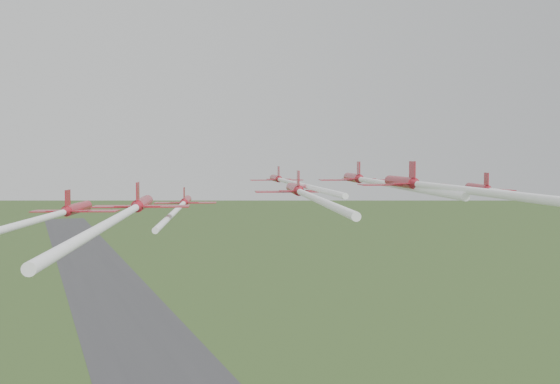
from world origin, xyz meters
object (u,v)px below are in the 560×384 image
object	(u,v)px
jet_row2_right	(370,181)
jet_row2_left	(181,206)
jet_row4_left	(130,211)
jet_row3_left	(42,218)
jet_lead	(288,182)
jet_row3_right	(506,192)
jet_row3_mid	(303,193)
jet_row4_right	(466,190)

from	to	relation	value
jet_row2_right	jet_row2_left	bearing A→B (deg)	-179.39
jet_row4_left	jet_row2_right	bearing A→B (deg)	46.17
jet_row3_left	jet_row4_left	distance (m)	14.59
jet_lead	jet_row2_right	xyz separation A→B (m)	(6.21, -12.54, 0.44)
jet_row3_right	jet_row4_left	bearing A→B (deg)	-157.30
jet_lead	jet_row2_left	distance (m)	17.77
jet_row2_left	jet_row3_mid	distance (m)	17.53
jet_row2_right	jet_row3_right	xyz separation A→B (m)	(7.13, -17.26, -0.78)
jet_lead	jet_row3_right	bearing A→B (deg)	-53.13
jet_lead	jet_row2_right	bearing A→B (deg)	-50.90
jet_row2_right	jet_row4_right	size ratio (longest dim) A/B	0.84
jet_row2_left	jet_row3_left	distance (m)	20.71
jet_row2_left	jet_row3_left	size ratio (longest dim) A/B	0.76
jet_row2_left	jet_row4_left	distance (m)	27.31
jet_row3_right	jet_row3_left	bearing A→B (deg)	-173.48
jet_lead	jet_row4_left	distance (m)	41.20
jet_lead	jet_row3_right	xyz separation A→B (m)	(13.34, -29.80, -0.34)
jet_row2_right	jet_row3_mid	bearing A→B (deg)	-131.55
jet_row3_left	jet_row4_right	bearing A→B (deg)	-24.43
jet_lead	jet_row2_right	world-z (taller)	jet_row2_right
jet_row4_left	jet_row4_right	size ratio (longest dim) A/B	0.72
jet_row2_left	jet_row3_left	bearing A→B (deg)	-126.46
jet_row3_left	jet_row3_mid	distance (m)	27.02
jet_lead	jet_row4_left	bearing A→B (deg)	-116.49
jet_lead	jet_row3_right	world-z (taller)	jet_lead
jet_row3_right	jet_row2_left	bearing A→B (deg)	161.44
jet_row3_left	jet_row3_mid	xyz separation A→B (m)	(26.91, -1.23, 2.09)
jet_row2_left	jet_row4_left	bearing A→B (deg)	-94.87
jet_lead	jet_row3_mid	xyz separation A→B (m)	(-5.87, -20.27, -0.50)
jet_row3_mid	jet_row3_right	size ratio (longest dim) A/B	1.02
jet_lead	jet_row4_left	size ratio (longest dim) A/B	1.24
jet_row2_right	jet_row4_left	bearing A→B (deg)	-133.22
jet_row3_right	jet_row4_right	size ratio (longest dim) A/B	0.71
jet_row2_left	jet_row2_right	world-z (taller)	jet_row2_right
jet_row2_left	jet_row3_left	world-z (taller)	jet_row3_left
jet_row3_right	jet_row4_right	world-z (taller)	jet_row4_right
jet_lead	jet_row4_left	world-z (taller)	jet_lead
jet_row3_left	jet_row4_left	size ratio (longest dim) A/B	1.25
jet_row3_left	jet_row3_mid	size ratio (longest dim) A/B	1.25
jet_lead	jet_row3_left	world-z (taller)	jet_lead
jet_row2_right	jet_row4_left	distance (m)	37.66
jet_row4_right	jet_row2_right	bearing A→B (deg)	87.72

